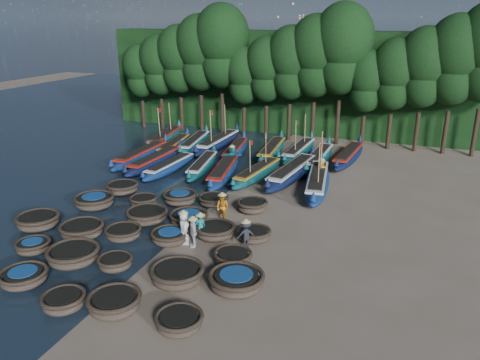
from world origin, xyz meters
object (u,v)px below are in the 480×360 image
(coracle_1, at_px, (24,277))
(long_boat_1, at_px, (141,155))
(coracle_7, at_px, (115,262))
(coracle_12, at_px, (123,233))
(long_boat_2, at_px, (156,161))
(long_boat_15, at_px, (299,151))
(coracle_16, at_px, (147,215))
(long_boat_9, at_px, (165,138))
(coracle_17, at_px, (189,218))
(long_boat_12, at_px, (218,143))
(coracle_3, at_px, (114,303))
(coracle_9, at_px, (236,281))
(long_boat_5, at_px, (224,171))
(fisherman_5, at_px, (232,157))
(long_boat_14, at_px, (272,150))
(coracle_13, at_px, (170,236))
(coracle_4, at_px, (179,321))
(coracle_21, at_px, (143,201))
(fisherman_4, at_px, (193,231))
(long_boat_13, at_px, (236,150))
(long_boat_6, at_px, (258,173))
(long_boat_8, at_px, (317,182))
(coracle_24, at_px, (252,206))
(long_boat_17, at_px, (349,156))
(fisherman_1, at_px, (201,225))
(long_boat_7, at_px, (292,172))
(coracle_14, at_px, (233,257))
(fisherman_6, at_px, (321,170))
(coracle_23, at_px, (214,200))
(coracle_20, at_px, (122,188))
(coracle_8, at_px, (177,274))
(coracle_22, at_px, (180,197))
(coracle_15, at_px, (94,201))
(fisherman_2, at_px, (222,207))
(coracle_10, at_px, (38,221))
(long_boat_11, at_px, (194,143))
(coracle_19, at_px, (254,234))
(long_boat_10, at_px, (174,146))
(long_boat_16, at_px, (318,158))
(fisherman_0, at_px, (184,227))
(coracle_2, at_px, (64,301))
(coracle_18, at_px, (215,231))

(coracle_1, bearing_deg, long_boat_1, 105.99)
(coracle_7, height_order, coracle_12, coracle_12)
(long_boat_2, relative_size, long_boat_15, 1.01)
(coracle_16, bearing_deg, long_boat_9, 115.88)
(coracle_17, bearing_deg, long_boat_12, 107.23)
(coracle_3, distance_m, coracle_12, 6.65)
(coracle_1, xyz_separation_m, coracle_9, (8.96, 2.87, 0.08))
(long_boat_5, height_order, fisherman_5, fisherman_5)
(long_boat_1, bearing_deg, long_boat_14, 28.66)
(coracle_13, distance_m, coracle_16, 3.09)
(coracle_4, relative_size, coracle_21, 1.10)
(coracle_21, relative_size, fisherman_4, 1.15)
(coracle_3, distance_m, long_boat_13, 22.91)
(coracle_9, distance_m, long_boat_9, 25.76)
(long_boat_6, bearing_deg, long_boat_8, -1.06)
(coracle_24, distance_m, long_boat_12, 14.66)
(long_boat_17, xyz_separation_m, fisherman_1, (-5.30, -16.99, 0.31))
(coracle_16, xyz_separation_m, long_boat_7, (5.93, 10.17, 0.15))
(fisherman_4, bearing_deg, coracle_14, 37.85)
(coracle_13, relative_size, long_boat_6, 0.26)
(coracle_21, bearing_deg, fisherman_6, 42.15)
(long_boat_1, distance_m, long_boat_8, 14.86)
(coracle_17, height_order, long_boat_15, long_boat_15)
(coracle_23, bearing_deg, long_boat_2, 142.83)
(coracle_20, xyz_separation_m, long_boat_5, (5.14, 5.33, 0.12))
(coracle_8, height_order, coracle_22, coracle_8)
(coracle_3, bearing_deg, coracle_12, 120.95)
(coracle_15, bearing_deg, fisherman_2, 7.26)
(coracle_10, bearing_deg, fisherman_5, 66.98)
(coracle_13, xyz_separation_m, fisherman_4, (1.32, 0.11, 0.48))
(coracle_16, xyz_separation_m, long_boat_11, (-4.44, 15.38, 0.09))
(coracle_7, bearing_deg, fisherman_1, 60.13)
(coracle_13, relative_size, long_boat_1, 0.23)
(coracle_15, bearing_deg, coracle_19, -4.07)
(long_boat_1, relative_size, long_boat_11, 1.06)
(coracle_4, bearing_deg, coracle_20, 131.76)
(long_boat_13, height_order, fisherman_1, fisherman_1)
(fisherman_4, bearing_deg, coracle_15, -138.02)
(coracle_23, bearing_deg, long_boat_10, 128.80)
(coracle_15, xyz_separation_m, long_boat_6, (7.71, 8.75, 0.04))
(long_boat_6, bearing_deg, long_boat_16, 63.72)
(coracle_22, distance_m, long_boat_6, 7.00)
(coracle_8, distance_m, coracle_22, 9.40)
(coracle_3, height_order, long_boat_15, long_boat_15)
(coracle_15, distance_m, long_boat_13, 14.47)
(long_boat_10, xyz_separation_m, fisherman_6, (13.72, -3.61, 0.42))
(fisherman_0, bearing_deg, coracle_2, 134.79)
(long_boat_14, bearing_deg, coracle_3, -93.12)
(coracle_1, xyz_separation_m, coracle_18, (6.05, 7.24, 0.03))
(coracle_16, relative_size, fisherman_4, 1.57)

